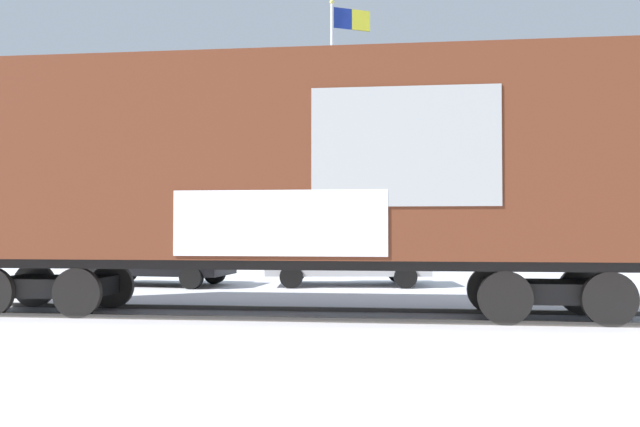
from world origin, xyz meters
TOP-DOWN VIEW (x-y plane):
  - ground_plane at (0.00, 0.00)m, footprint 260.00×260.00m
  - track at (-1.20, 0.01)m, footprint 59.97×5.48m
  - freight_car at (-1.07, -0.00)m, footprint 14.10×3.73m
  - flagpole at (-0.29, 10.30)m, footprint 1.46×0.63m
  - hillside at (0.02, 65.14)m, footprint 157.32×40.81m
  - parked_car_black at (-5.50, 6.09)m, footprint 4.46×2.46m
  - parked_car_silver at (-0.03, 6.31)m, footprint 4.66×2.13m

SIDE VIEW (x-z plane):
  - ground_plane at x=0.00m, z-range 0.00..0.00m
  - track at x=-1.20m, z-range 0.00..0.08m
  - parked_car_black at x=-5.50m, z-range 0.02..1.58m
  - parked_car_silver at x=-0.03m, z-range 0.00..1.75m
  - freight_car at x=-1.07m, z-range 0.35..5.27m
  - flagpole at x=-0.29m, z-range 1.21..11.03m
  - hillside at x=0.02m, z-range -2.06..15.78m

